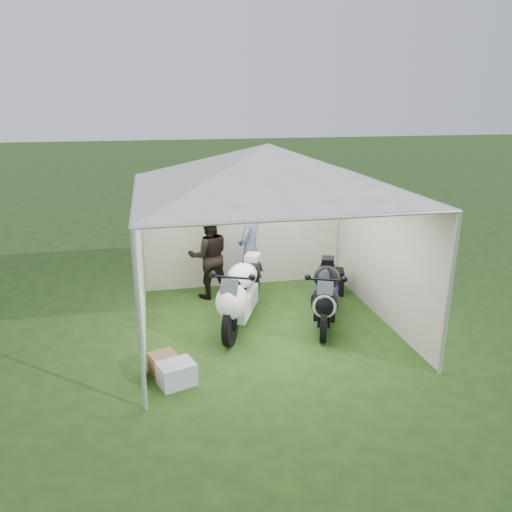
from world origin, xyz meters
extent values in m
plane|color=#264317|center=(0.00, 0.00, 0.00)|extent=(80.00, 80.00, 0.00)
cylinder|color=silver|center=(-2.00, -2.00, 1.15)|extent=(0.06, 0.06, 2.30)
cylinder|color=silver|center=(2.00, -2.00, 1.15)|extent=(0.06, 0.06, 2.30)
cylinder|color=silver|center=(-2.00, 2.00, 1.15)|extent=(0.06, 0.06, 2.30)
cylinder|color=silver|center=(2.00, 2.00, 1.15)|extent=(0.06, 0.06, 2.30)
cube|color=silver|center=(0.00, 2.00, 1.15)|extent=(4.00, 0.02, 2.30)
cube|color=silver|center=(-2.00, 0.00, 1.15)|extent=(0.02, 4.00, 2.30)
cube|color=silver|center=(2.00, 0.00, 1.15)|extent=(0.02, 4.00, 2.30)
pyramid|color=white|center=(0.00, 0.00, 2.65)|extent=(5.66, 5.66, 0.70)
cube|color=#99A5B7|center=(-1.65, 1.98, 1.85)|extent=(0.22, 0.02, 0.28)
cube|color=#99A5B7|center=(-1.30, 1.98, 1.85)|extent=(0.22, 0.02, 0.28)
cube|color=#99A5B7|center=(-0.95, 1.98, 1.85)|extent=(0.22, 0.01, 0.28)
cube|color=#99A5B7|center=(-0.60, 1.98, 1.85)|extent=(0.22, 0.01, 0.28)
cube|color=#99A5B7|center=(-1.65, 1.98, 1.55)|extent=(0.22, 0.02, 0.28)
cube|color=#99A5B7|center=(-1.30, 1.98, 1.55)|extent=(0.22, 0.01, 0.28)
cube|color=#99A5B7|center=(-0.95, 1.98, 1.55)|extent=(0.22, 0.02, 0.28)
cube|color=#99A5B7|center=(-0.60, 1.98, 1.55)|extent=(0.22, 0.01, 0.28)
cylinder|color=#D8590C|center=(0.20, 1.97, 1.95)|extent=(3.20, 0.02, 0.02)
cylinder|color=black|center=(-0.71, -0.56, 0.33)|extent=(0.37, 0.64, 0.66)
cylinder|color=black|center=(-0.09, 0.84, 0.33)|extent=(0.42, 0.67, 0.66)
cube|color=white|center=(-0.42, 0.09, 0.42)|extent=(0.76, 1.10, 0.33)
ellipsoid|color=white|center=(-0.67, -0.46, 0.68)|extent=(0.72, 0.80, 0.55)
ellipsoid|color=white|center=(-0.38, 0.19, 0.85)|extent=(0.71, 0.81, 0.39)
cube|color=black|center=(-0.20, 0.59, 0.79)|extent=(0.53, 0.72, 0.15)
cube|color=white|center=(-0.05, 0.92, 0.88)|extent=(0.35, 0.40, 0.20)
cube|color=black|center=(-0.24, 0.49, 0.60)|extent=(0.34, 0.59, 0.11)
cube|color=#3F474C|center=(-0.72, -0.58, 0.96)|extent=(0.30, 0.25, 0.23)
cylinder|color=black|center=(0.74, -0.72, 0.30)|extent=(0.31, 0.60, 0.60)
cylinder|color=black|center=(1.26, 0.59, 0.30)|extent=(0.36, 0.62, 0.60)
cube|color=black|center=(0.98, -0.11, 0.38)|extent=(0.67, 1.02, 0.30)
ellipsoid|color=black|center=(0.78, -0.63, 0.63)|extent=(0.64, 0.73, 0.50)
ellipsoid|color=black|center=(1.02, -0.02, 0.79)|extent=(0.64, 0.74, 0.35)
cube|color=black|center=(1.17, 0.36, 0.73)|extent=(0.46, 0.66, 0.14)
cube|color=black|center=(1.29, 0.67, 0.81)|extent=(0.32, 0.36, 0.18)
cube|color=#8B1C01|center=(1.13, 0.26, 0.55)|extent=(0.30, 0.55, 0.10)
cube|color=#3F474C|center=(0.74, -0.74, 0.89)|extent=(0.28, 0.22, 0.21)
cylinder|color=white|center=(0.70, -0.84, 0.63)|extent=(0.35, 0.15, 0.36)
cube|color=#2237C8|center=(1.29, 0.68, 0.16)|extent=(0.50, 0.41, 0.32)
imported|color=black|center=(-0.78, 1.48, 0.82)|extent=(0.83, 0.66, 1.63)
imported|color=slate|center=(-0.01, 1.34, 0.93)|extent=(0.74, 0.81, 1.85)
cube|color=black|center=(1.55, 1.15, 0.24)|extent=(0.57, 0.51, 0.48)
cube|color=silver|center=(-1.59, -1.52, 0.16)|extent=(0.56, 0.49, 0.31)
cube|color=olive|center=(-1.75, -1.23, 0.15)|extent=(0.44, 0.44, 0.30)
camera|label=1|loc=(-1.77, -7.45, 3.65)|focal=35.00mm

